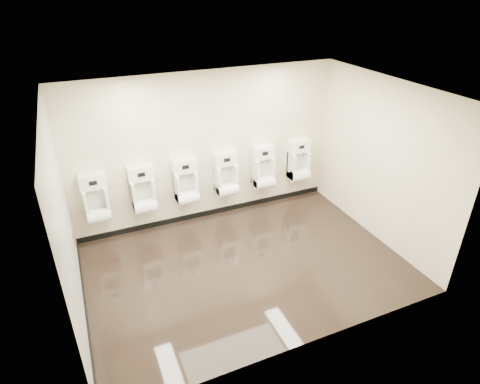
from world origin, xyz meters
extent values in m
cube|color=black|center=(0.00, 0.00, 0.00)|extent=(5.00, 3.50, 0.00)
cube|color=white|center=(0.00, 0.00, 2.80)|extent=(5.00, 3.50, 0.00)
cube|color=beige|center=(0.00, 1.75, 1.40)|extent=(5.00, 0.02, 2.80)
cube|color=beige|center=(0.00, -1.75, 1.40)|extent=(5.00, 0.02, 2.80)
cube|color=beige|center=(-2.50, 0.00, 1.40)|extent=(0.02, 3.50, 2.80)
cube|color=beige|center=(2.50, 0.00, 1.40)|extent=(0.02, 3.50, 2.80)
cube|color=silver|center=(-2.50, 0.00, 1.40)|extent=(0.01, 3.50, 2.80)
cube|color=black|center=(0.00, 1.74, 0.05)|extent=(5.00, 0.02, 0.10)
cube|color=black|center=(-2.49, 0.00, 0.05)|extent=(0.02, 3.50, 0.10)
cube|color=#9E9EA3|center=(-2.48, 1.20, 0.50)|extent=(0.03, 0.25, 0.25)
cylinder|color=silver|center=(-2.46, 1.20, 0.50)|extent=(0.02, 0.04, 0.04)
cube|color=silver|center=(-2.04, 1.61, 0.79)|extent=(0.39, 0.28, 0.55)
cube|color=silver|center=(-2.04, 1.70, 0.83)|extent=(0.29, 0.01, 0.43)
cylinder|color=silver|center=(-2.04, 1.53, 0.59)|extent=(0.39, 0.24, 0.24)
cube|color=silver|center=(-2.04, 1.65, 1.18)|extent=(0.43, 0.21, 0.24)
cube|color=black|center=(-2.04, 1.54, 1.20)|extent=(0.11, 0.01, 0.06)
cube|color=silver|center=(-2.04, 1.54, 1.20)|extent=(0.13, 0.01, 0.08)
cylinder|color=silver|center=(-1.82, 1.65, 1.18)|extent=(0.01, 0.03, 0.03)
cube|color=silver|center=(-1.26, 1.61, 0.79)|extent=(0.39, 0.28, 0.55)
cube|color=silver|center=(-1.26, 1.70, 0.83)|extent=(0.29, 0.01, 0.43)
cylinder|color=silver|center=(-1.26, 1.53, 0.59)|extent=(0.39, 0.24, 0.24)
cube|color=silver|center=(-1.26, 1.65, 1.18)|extent=(0.43, 0.21, 0.24)
cube|color=black|center=(-1.26, 1.54, 1.20)|extent=(0.11, 0.01, 0.06)
cube|color=silver|center=(-1.26, 1.54, 1.20)|extent=(0.13, 0.01, 0.08)
cylinder|color=silver|center=(-1.03, 1.65, 1.18)|extent=(0.01, 0.03, 0.03)
cube|color=silver|center=(-0.48, 1.61, 0.79)|extent=(0.39, 0.28, 0.55)
cube|color=silver|center=(-0.48, 1.70, 0.83)|extent=(0.29, 0.01, 0.43)
cylinder|color=silver|center=(-0.48, 1.53, 0.59)|extent=(0.39, 0.24, 0.24)
cube|color=silver|center=(-0.48, 1.65, 1.18)|extent=(0.43, 0.21, 0.24)
cube|color=black|center=(-0.48, 1.54, 1.20)|extent=(0.11, 0.01, 0.06)
cube|color=silver|center=(-0.48, 1.54, 1.20)|extent=(0.13, 0.01, 0.08)
cylinder|color=silver|center=(-0.26, 1.65, 1.18)|extent=(0.01, 0.03, 0.03)
cube|color=silver|center=(0.31, 1.61, 0.79)|extent=(0.39, 0.28, 0.55)
cube|color=silver|center=(0.31, 1.70, 0.83)|extent=(0.29, 0.01, 0.43)
cylinder|color=silver|center=(0.31, 1.53, 0.59)|extent=(0.39, 0.24, 0.24)
cube|color=silver|center=(0.31, 1.65, 1.18)|extent=(0.43, 0.21, 0.24)
cube|color=black|center=(0.31, 1.54, 1.20)|extent=(0.11, 0.01, 0.06)
cube|color=silver|center=(0.31, 1.54, 1.20)|extent=(0.13, 0.01, 0.08)
cylinder|color=silver|center=(0.53, 1.65, 1.18)|extent=(0.01, 0.03, 0.03)
cube|color=silver|center=(1.09, 1.61, 0.79)|extent=(0.39, 0.28, 0.55)
cube|color=silver|center=(1.09, 1.70, 0.83)|extent=(0.29, 0.01, 0.43)
cylinder|color=silver|center=(1.09, 1.53, 0.59)|extent=(0.39, 0.24, 0.24)
cube|color=silver|center=(1.09, 1.65, 1.18)|extent=(0.43, 0.21, 0.24)
cube|color=black|center=(1.09, 1.54, 1.20)|extent=(0.11, 0.01, 0.06)
cube|color=silver|center=(1.09, 1.54, 1.20)|extent=(0.13, 0.01, 0.08)
cylinder|color=silver|center=(1.31, 1.65, 1.18)|extent=(0.01, 0.03, 0.03)
cube|color=silver|center=(1.89, 1.61, 0.79)|extent=(0.39, 0.28, 0.55)
cube|color=silver|center=(1.89, 1.70, 0.83)|extent=(0.29, 0.01, 0.43)
cylinder|color=silver|center=(1.89, 1.53, 0.59)|extent=(0.39, 0.24, 0.24)
cube|color=silver|center=(1.89, 1.65, 1.18)|extent=(0.43, 0.21, 0.24)
cube|color=black|center=(1.89, 1.54, 1.20)|extent=(0.11, 0.01, 0.06)
cube|color=silver|center=(1.89, 1.54, 1.20)|extent=(0.13, 0.01, 0.08)
cylinder|color=silver|center=(2.11, 1.65, 1.18)|extent=(0.01, 0.03, 0.03)
camera|label=1|loc=(-2.15, -4.72, 4.15)|focal=30.00mm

